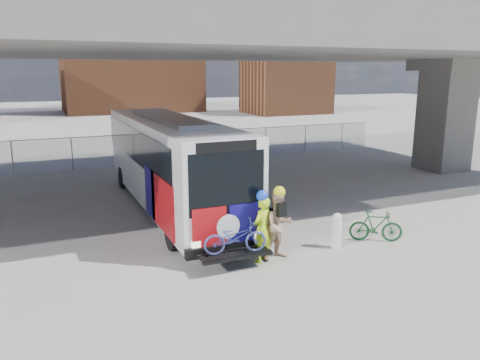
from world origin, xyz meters
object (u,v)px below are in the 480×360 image
bus (170,156)px  cyclist_tan (279,225)px  bike_parked (376,226)px  bollard (337,229)px  cyclist_hivis (262,227)px

bus → cyclist_tan: size_ratio=5.95×
cyclist_tan → bike_parked: cyclist_tan is taller
cyclist_tan → bollard: bearing=-9.4°
bus → cyclist_tan: bus is taller
bollard → bike_parked: size_ratio=0.67×
bus → bike_parked: bus is taller
cyclist_hivis → bike_parked: (4.09, 0.00, -0.51)m
bus → cyclist_hivis: bearing=-81.6°
bus → cyclist_hivis: bus is taller
cyclist_hivis → cyclist_tan: 0.54m
bus → bollard: 7.39m
bus → bollard: (3.51, -6.32, -1.50)m
bollard → cyclist_hivis: size_ratio=0.53×
bollard → cyclist_tan: cyclist_tan is taller
bus → cyclist_hivis: (0.94, -6.32, -1.09)m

